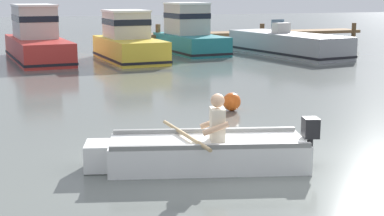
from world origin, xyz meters
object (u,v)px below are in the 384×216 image
Objects in this scene: moored_boat_teal at (189,35)px; mooring_buoy at (232,102)px; moored_boat_red at (37,40)px; rowboat_with_person at (203,152)px; moored_boat_yellow at (128,42)px; moored_boat_grey at (287,45)px.

mooring_buoy is (-3.38, -12.79, -0.62)m from moored_boat_teal.
moored_boat_teal is (6.86, 0.77, 0.00)m from moored_boat_red.
mooring_buoy is at bearing 60.86° from rowboat_with_person.
moored_boat_red is at bearing 94.62° from rowboat_with_person.
rowboat_with_person is at bearing -98.66° from moored_boat_yellow.
rowboat_with_person is at bearing -119.14° from mooring_buoy.
moored_boat_teal reaches higher than moored_boat_red.
moored_boat_yellow reaches higher than mooring_buoy.
mooring_buoy is at bearing -73.84° from moored_boat_red.
mooring_buoy is at bearing -104.80° from moored_boat_teal.
moored_boat_red is 10.80m from moored_boat_grey.
rowboat_with_person is 16.01m from moored_boat_red.
moored_boat_red is 1.29× the size of moored_boat_yellow.
mooring_buoy is (-7.19, -10.42, -0.25)m from moored_boat_grey.
moored_boat_yellow is at bearing -148.19° from moored_boat_teal.
moored_boat_red reaches higher than mooring_buoy.
moored_boat_yellow is (3.52, -1.30, -0.08)m from moored_boat_red.
moored_boat_teal is (3.34, 2.07, 0.08)m from moored_boat_yellow.
rowboat_with_person is 0.55× the size of moored_boat_grey.
mooring_buoy is (-0.04, -10.72, -0.54)m from moored_boat_yellow.
moored_boat_grey is (9.38, 14.36, 0.21)m from rowboat_with_person.
moored_boat_teal reaches higher than mooring_buoy.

